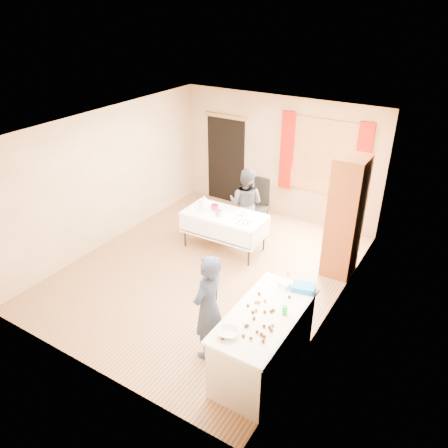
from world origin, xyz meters
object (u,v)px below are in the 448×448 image
Objects in this scene: counter at (263,342)px; chair at (255,215)px; girl at (208,307)px; cabinet at (345,218)px; woman at (246,203)px; party_table at (224,228)px.

chair reaches higher than counter.
girl reaches higher than counter.
cabinet is 2.22m from chair.
cabinet is 1.39× the size of girl.
girl is at bearing -71.76° from chair.
cabinet is 2.82m from counter.
girl is 1.06× the size of woman.
counter is 0.83m from girl.
party_table is 2.81m from girl.
girl is at bearing 103.14° from woman.
cabinet is 2.27m from party_table.
chair is 0.53m from woman.
counter is 3.12m from party_table.
counter is 3.85m from chair.
girl reaches higher than woman.
cabinet is at bearing 165.45° from woman.
counter is at bearing 99.70° from girl.
girl reaches higher than chair.
cabinet is 1.29× the size of counter.
woman is (-1.18, 3.12, -0.04)m from girl.
woman is at bearing 172.97° from cabinet.
chair is at bearing 80.35° from party_table.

